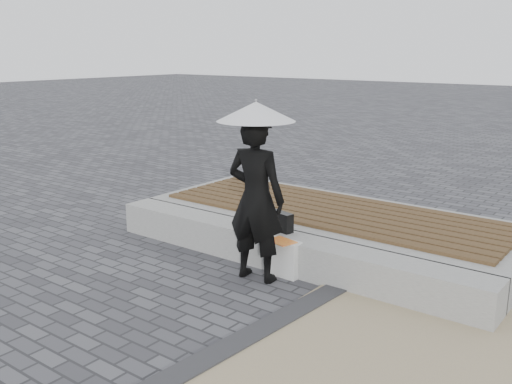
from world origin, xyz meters
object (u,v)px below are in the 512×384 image
Objects in this scene: handbag at (281,221)px; canvas_tote at (284,258)px; woman at (256,199)px; parasol at (256,111)px; seating_ledge at (281,250)px.

handbag reaches higher than canvas_tote.
woman is at bearing -71.52° from handbag.
parasol is 2.56× the size of canvas_tote.
parasol is 3.27× the size of handbag.
handbag is at bearing 96.39° from parasol.
seating_ledge is 0.86m from woman.
parasol reaches higher than handbag.
woman is at bearing -91.70° from seating_ledge.
seating_ledge is 0.29m from canvas_tote.
handbag is at bearing -90.72° from woman.
woman is at bearing -127.40° from canvas_tote.
handbag is (-0.06, 0.57, -0.41)m from woman.
seating_ledge is 0.34m from handbag.
handbag is at bearing 127.69° from seating_ledge.
parasol is 1.47m from handbag.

